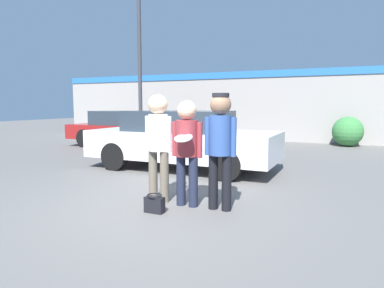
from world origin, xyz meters
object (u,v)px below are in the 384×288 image
Objects in this scene: shrub at (348,132)px; person_right at (220,140)px; handbag at (154,204)px; street_lamp at (145,20)px; person_middle_with_frisbee at (187,144)px; parked_car_near at (182,139)px; parked_car_far at (128,128)px; person_left at (158,138)px.

person_right is at bearing -100.13° from shrub.
street_lamp is at bearing 123.44° from handbag.
person_middle_with_frisbee is 3.24m from parked_car_near.
parked_car_near is 5.07m from parked_car_far.
person_middle_with_frisbee is at bearing -176.67° from person_right.
shrub is 3.89× the size of handbag.
street_lamp reaches higher than person_right.
person_right is at bearing 3.33° from person_middle_with_frisbee.
street_lamp is (-3.48, 4.29, 3.16)m from person_middle_with_frisbee.
shrub is (2.30, 9.80, -0.43)m from person_middle_with_frisbee.
shrub reaches higher than handbag.
shrub is (7.72, 3.71, -0.13)m from parked_car_far.
person_middle_with_frisbee reaches higher than shrub.
parked_car_far is at bearing 137.32° from street_lamp.
person_left is at bearing -55.43° from street_lamp.
handbag is at bearing -52.21° from parked_car_far.
parked_car_near is 4.20m from street_lamp.
person_right is 1.55× the size of shrub.
parked_car_near is (-1.51, 2.85, -0.26)m from person_middle_with_frisbee.
handbag is (3.18, -4.82, -4.04)m from street_lamp.
parked_car_far is 0.69× the size of street_lamp.
person_middle_with_frisbee reaches higher than parked_car_far.
person_middle_with_frisbee is (0.55, -0.04, -0.07)m from person_left.
street_lamp reaches higher than handbag.
parked_car_far is at bearing 128.88° from person_left.
person_middle_with_frisbee is 6.36m from street_lamp.
parked_car_near is at bearing -36.16° from street_lamp.
handbag is (-2.59, -10.32, -0.45)m from shrub.
street_lamp is (-1.97, 1.44, 3.42)m from parked_car_near.
parked_car_far is 15.97× the size of handbag.
person_left is at bearing -71.19° from parked_car_near.
person_middle_with_frisbee reaches higher than parked_car_near.
parked_car_far is 8.57m from shrub.
shrub is (1.74, 9.76, -0.52)m from person_right.
person_middle_with_frisbee is at bearing -4.58° from person_left.
street_lamp is at bearing -136.37° from shrub.
person_middle_with_frisbee is 8.15m from parked_car_far.
street_lamp is at bearing -42.68° from parked_car_far.
parked_car_far is (-3.91, 3.23, -0.04)m from parked_car_near.
parked_car_near is 7.92m from shrub.
parked_car_near is at bearing -118.71° from shrub.
person_left is at bearing 179.37° from person_right.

